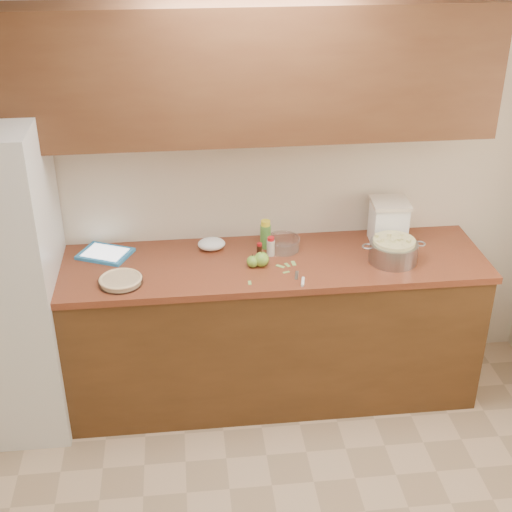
{
  "coord_description": "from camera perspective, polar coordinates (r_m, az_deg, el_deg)",
  "views": [
    {
      "loc": [
        -0.39,
        -2.05,
        2.85
      ],
      "look_at": [
        0.0,
        1.43,
        0.98
      ],
      "focal_mm": 50.0,
      "sensor_mm": 36.0,
      "label": 1
    }
  ],
  "objects": [
    {
      "name": "peel_c",
      "position": [
        4.0,
        2.52,
        -0.73
      ],
      "size": [
        0.03,
        0.05,
        0.0
      ],
      "primitive_type": "cube",
      "rotation": [
        0.0,
        0.0,
        -1.23
      ],
      "color": "#8AB859",
      "rests_on": "counter_run"
    },
    {
      "name": "mixing_bowl",
      "position": [
        4.15,
        2.16,
        1.04
      ],
      "size": [
        0.2,
        0.2,
        0.08
      ],
      "rotation": [
        0.0,
        0.0,
        0.38
      ],
      "color": "silver",
      "rests_on": "counter_run"
    },
    {
      "name": "tablet",
      "position": [
        4.19,
        -11.97,
        0.19
      ],
      "size": [
        0.34,
        0.31,
        0.02
      ],
      "rotation": [
        0.0,
        0.0,
        -0.44
      ],
      "color": "#2981C5",
      "rests_on": "counter_run"
    },
    {
      "name": "vanilla_bottle",
      "position": [
        4.06,
        0.28,
        0.43
      ],
      "size": [
        0.03,
        0.03,
        0.09
      ],
      "rotation": [
        0.0,
        0.0,
        -0.1
      ],
      "color": "black",
      "rests_on": "counter_run"
    },
    {
      "name": "lemon_bottle",
      "position": [
        4.15,
        0.76,
        1.72
      ],
      "size": [
        0.06,
        0.06,
        0.17
      ],
      "rotation": [
        0.0,
        0.0,
        -0.36
      ],
      "color": "#4C8C38",
      "rests_on": "counter_run"
    },
    {
      "name": "counter_run",
      "position": [
        4.27,
        -0.08,
        -5.83
      ],
      "size": [
        2.64,
        0.68,
        0.92
      ],
      "color": "#523117",
      "rests_on": "ground"
    },
    {
      "name": "room_shell",
      "position": [
        2.6,
        3.56,
        -8.53
      ],
      "size": [
        3.6,
        3.6,
        3.6
      ],
      "color": "tan",
      "rests_on": "ground"
    },
    {
      "name": "upper_cabinets",
      "position": [
        3.81,
        -0.36,
        14.47
      ],
      "size": [
        2.6,
        0.34,
        0.7
      ],
      "primitive_type": "cube",
      "color": "#543019",
      "rests_on": "room_shell"
    },
    {
      "name": "peel_b",
      "position": [
        3.93,
        2.43,
        -1.3
      ],
      "size": [
        0.04,
        0.03,
        0.0
      ],
      "primitive_type": "cube",
      "rotation": [
        0.0,
        0.0,
        0.32
      ],
      "color": "#8AB859",
      "rests_on": "counter_run"
    },
    {
      "name": "peel_d",
      "position": [
        3.82,
        -0.5,
        -2.16
      ],
      "size": [
        0.02,
        0.04,
        0.0
      ],
      "primitive_type": "cube",
      "rotation": [
        0.0,
        0.0,
        -1.6
      ],
      "color": "#8AB859",
      "rests_on": "counter_run"
    },
    {
      "name": "pie",
      "position": [
        3.87,
        -10.78,
        -1.94
      ],
      "size": [
        0.24,
        0.24,
        0.04
      ],
      "rotation": [
        0.0,
        0.0,
        0.13
      ],
      "color": "silver",
      "rests_on": "counter_run"
    },
    {
      "name": "paring_knife",
      "position": [
        3.84,
        3.69,
        -1.99
      ],
      "size": [
        0.06,
        0.18,
        0.02
      ],
      "rotation": [
        0.0,
        0.0,
        -0.22
      ],
      "color": "gray",
      "rests_on": "counter_run"
    },
    {
      "name": "colander",
      "position": [
        4.08,
        10.93,
        0.42
      ],
      "size": [
        0.37,
        0.27,
        0.14
      ],
      "rotation": [
        0.0,
        0.0,
        0.15
      ],
      "color": "gray",
      "rests_on": "counter_run"
    },
    {
      "name": "peel_e",
      "position": [
        3.98,
        1.95,
        -0.82
      ],
      "size": [
        0.05,
        0.05,
        0.0
      ],
      "primitive_type": "cube",
      "rotation": [
        0.0,
        0.0,
        2.46
      ],
      "color": "#8AB859",
      "rests_on": "counter_run"
    },
    {
      "name": "apple_left",
      "position": [
        3.96,
        -0.27,
        -0.44
      ],
      "size": [
        0.07,
        0.07,
        0.08
      ],
      "color": "#70A431",
      "rests_on": "counter_run"
    },
    {
      "name": "apple_center",
      "position": [
        3.97,
        0.45,
        -0.26
      ],
      "size": [
        0.08,
        0.08,
        0.1
      ],
      "color": "#70A431",
      "rests_on": "counter_run"
    },
    {
      "name": "peel_a",
      "position": [
        4.02,
        3.02,
        -0.59
      ],
      "size": [
        0.02,
        0.05,
        0.0
      ],
      "primitive_type": "cube",
      "rotation": [
        0.0,
        0.0,
        -1.5
      ],
      "color": "#8AB859",
      "rests_on": "counter_run"
    },
    {
      "name": "paper_towel",
      "position": [
        4.16,
        -3.58,
        0.97
      ],
      "size": [
        0.17,
        0.14,
        0.07
      ],
      "primitive_type": "ellipsoid",
      "rotation": [
        0.0,
        0.0,
        0.08
      ],
      "color": "white",
      "rests_on": "counter_run"
    },
    {
      "name": "flour_canister",
      "position": [
        4.26,
        10.55,
        2.73
      ],
      "size": [
        0.23,
        0.23,
        0.27
      ],
      "rotation": [
        0.0,
        0.0,
        -0.06
      ],
      "color": "white",
      "rests_on": "counter_run"
    },
    {
      "name": "cinnamon_shaker",
      "position": [
        4.08,
        1.19,
        0.76
      ],
      "size": [
        0.05,
        0.05,
        0.11
      ],
      "rotation": [
        0.0,
        0.0,
        -0.03
      ],
      "color": "beige",
      "rests_on": "counter_run"
    }
  ]
}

